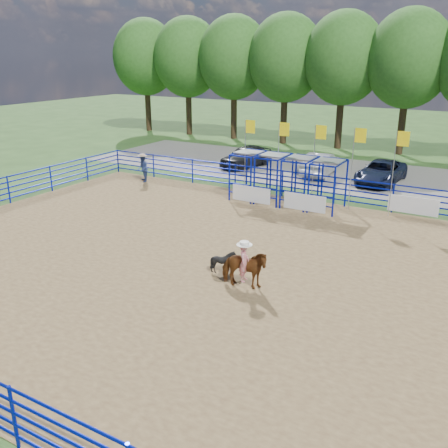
{
  "coord_description": "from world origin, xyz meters",
  "views": [
    {
      "loc": [
        7.73,
        -14.94,
        7.67
      ],
      "look_at": [
        -1.53,
        1.0,
        1.3
      ],
      "focal_mm": 40.0,
      "sensor_mm": 36.0,
      "label": 1
    }
  ],
  "objects": [
    {
      "name": "treeline",
      "position": [
        0.0,
        26.0,
        7.53
      ],
      "size": [
        56.4,
        6.4,
        11.24
      ],
      "color": "#3F2B19",
      "rests_on": "ground"
    },
    {
      "name": "ground",
      "position": [
        0.0,
        0.0,
        0.0
      ],
      "size": [
        120.0,
        120.0,
        0.0
      ],
      "primitive_type": "plane",
      "color": "#395F26",
      "rests_on": "ground"
    },
    {
      "name": "car_a",
      "position": [
        -8.3,
        15.78,
        0.75
      ],
      "size": [
        2.56,
        4.62,
        1.49
      ],
      "primitive_type": "imported",
      "rotation": [
        0.0,
        0.0,
        -0.19
      ],
      "color": "black",
      "rests_on": "gravel_strip"
    },
    {
      "name": "horse_and_rider",
      "position": [
        0.55,
        -1.22,
        0.84
      ],
      "size": [
        1.78,
        1.08,
        2.35
      ],
      "color": "brown",
      "rests_on": "arena_dirt"
    },
    {
      "name": "spectator_cowboy",
      "position": [
        -11.81,
        8.7,
        0.88
      ],
      "size": [
        1.02,
        1.02,
        1.72
      ],
      "color": "navy",
      "rests_on": "arena_dirt"
    },
    {
      "name": "car_c",
      "position": [
        1.01,
        15.85,
        0.69
      ],
      "size": [
        2.42,
        4.96,
        1.36
      ],
      "primitive_type": "imported",
      "rotation": [
        0.0,
        0.0,
        -0.03
      ],
      "color": "#141B33",
      "rests_on": "gravel_strip"
    },
    {
      "name": "car_b",
      "position": [
        -2.94,
        16.04,
        0.74
      ],
      "size": [
        1.83,
        4.51,
        1.45
      ],
      "primitive_type": "imported",
      "rotation": [
        0.0,
        0.0,
        3.21
      ],
      "color": "#92959A",
      "rests_on": "gravel_strip"
    },
    {
      "name": "gravel_strip",
      "position": [
        0.0,
        17.0,
        0.01
      ],
      "size": [
        40.0,
        10.0,
        0.01
      ],
      "primitive_type": "cube",
      "color": "gray",
      "rests_on": "ground"
    },
    {
      "name": "perimeter_fence",
      "position": [
        0.0,
        0.0,
        0.75
      ],
      "size": [
        30.1,
        20.1,
        1.5
      ],
      "color": "#0716A4",
      "rests_on": "ground"
    },
    {
      "name": "calf",
      "position": [
        -0.66,
        -0.51,
        0.45
      ],
      "size": [
        0.92,
        0.85,
        0.86
      ],
      "primitive_type": "imported",
      "rotation": [
        0.0,
        0.0,
        1.34
      ],
      "color": "black",
      "rests_on": "arena_dirt"
    },
    {
      "name": "arena_dirt",
      "position": [
        0.0,
        0.0,
        0.01
      ],
      "size": [
        30.0,
        20.0,
        0.02
      ],
      "primitive_type": "cube",
      "color": "olive",
      "rests_on": "ground"
    },
    {
      "name": "chute_assembly",
      "position": [
        -1.9,
        8.84,
        1.26
      ],
      "size": [
        19.32,
        2.41,
        4.2
      ],
      "color": "#0716A4",
      "rests_on": "ground"
    }
  ]
}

